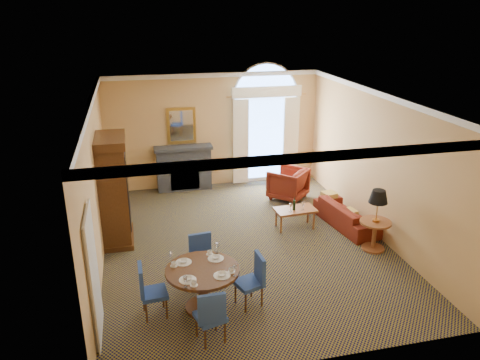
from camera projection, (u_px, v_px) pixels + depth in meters
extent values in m
plane|color=#111033|center=(245.00, 243.00, 10.27)|extent=(7.50, 7.50, 0.00)
cube|color=tan|center=(214.00, 131.00, 13.12)|extent=(6.00, 0.04, 3.20)
cube|color=tan|center=(95.00, 187.00, 9.06)|extent=(0.04, 7.50, 3.20)
cube|color=tan|center=(377.00, 164.00, 10.35)|extent=(0.04, 7.50, 3.20)
cube|color=white|center=(246.00, 98.00, 9.14)|extent=(6.00, 7.50, 0.04)
cube|color=white|center=(246.00, 101.00, 9.16)|extent=(6.00, 7.50, 0.12)
cube|color=white|center=(94.00, 278.00, 7.08)|extent=(0.08, 0.90, 2.06)
cube|color=#3E4249|center=(184.00, 169.00, 13.10)|extent=(1.50, 0.40, 1.20)
cube|color=#3E4249|center=(183.00, 147.00, 12.85)|extent=(1.60, 0.46, 0.08)
cube|color=gold|center=(181.00, 126.00, 12.83)|extent=(0.80, 0.04, 1.00)
cube|color=silver|center=(181.00, 126.00, 12.82)|extent=(0.64, 0.02, 0.84)
cube|color=white|center=(265.00, 139.00, 13.55)|extent=(1.90, 0.04, 2.50)
cube|color=#98C1FF|center=(265.00, 140.00, 13.54)|extent=(1.70, 0.02, 2.30)
cylinder|color=white|center=(266.00, 96.00, 13.11)|extent=(1.90, 0.04, 1.90)
cube|color=white|center=(241.00, 142.00, 13.28)|extent=(0.45, 0.06, 2.45)
cube|color=white|center=(291.00, 139.00, 13.60)|extent=(0.45, 0.06, 2.45)
cube|color=white|center=(267.00, 92.00, 12.95)|extent=(2.00, 0.08, 0.30)
cube|color=#40230E|center=(114.00, 194.00, 10.05)|extent=(0.60, 1.10, 2.20)
cube|color=#40230E|center=(108.00, 141.00, 9.63)|extent=(0.68, 1.21, 0.18)
cube|color=#40230E|center=(118.00, 237.00, 10.41)|extent=(0.68, 1.21, 0.11)
cylinder|color=#40230E|center=(202.00, 270.00, 7.79)|extent=(1.25, 1.25, 0.05)
cylinder|color=#40230E|center=(203.00, 290.00, 7.92)|extent=(0.17, 0.17, 0.73)
cylinder|color=#40230E|center=(204.00, 307.00, 8.04)|extent=(0.62, 0.62, 0.06)
cylinder|color=white|center=(216.00, 258.00, 8.09)|extent=(0.28, 0.28, 0.01)
imported|color=white|center=(216.00, 257.00, 8.08)|extent=(0.15, 0.15, 0.04)
imported|color=white|center=(210.00, 252.00, 8.22)|extent=(0.09, 0.09, 0.07)
cylinder|color=white|center=(184.00, 262.00, 7.97)|extent=(0.28, 0.28, 0.01)
imported|color=white|center=(183.00, 261.00, 7.96)|extent=(0.15, 0.15, 0.04)
imported|color=white|center=(174.00, 264.00, 7.85)|extent=(0.09, 0.09, 0.07)
cylinder|color=white|center=(188.00, 280.00, 7.46)|extent=(0.28, 0.28, 0.01)
imported|color=white|center=(188.00, 278.00, 7.45)|extent=(0.15, 0.15, 0.04)
imported|color=white|center=(194.00, 283.00, 7.31)|extent=(0.09, 0.09, 0.07)
cylinder|color=white|center=(222.00, 275.00, 7.58)|extent=(0.28, 0.28, 0.01)
imported|color=white|center=(222.00, 274.00, 7.57)|extent=(0.15, 0.15, 0.04)
imported|color=white|center=(231.00, 270.00, 7.67)|extent=(0.09, 0.09, 0.07)
cube|color=navy|center=(201.00, 264.00, 8.62)|extent=(0.45, 0.45, 0.07)
cube|color=navy|center=(200.00, 246.00, 8.70)|extent=(0.43, 0.11, 0.51)
cylinder|color=#40230E|center=(208.00, 269.00, 8.90)|extent=(0.03, 0.03, 0.39)
cylinder|color=#40230E|center=(191.00, 272.00, 8.80)|extent=(0.03, 0.03, 0.39)
cylinder|color=#40230E|center=(212.00, 278.00, 8.60)|extent=(0.03, 0.03, 0.39)
cylinder|color=#40230E|center=(194.00, 281.00, 8.51)|extent=(0.03, 0.03, 0.39)
cube|color=navy|center=(210.00, 317.00, 7.16)|extent=(0.52, 0.52, 0.07)
cube|color=navy|center=(212.00, 309.00, 6.89)|extent=(0.42, 0.07, 0.51)
cylinder|color=#40230E|center=(205.00, 339.00, 7.03)|extent=(0.03, 0.03, 0.39)
cylinder|color=#40230E|center=(225.00, 332.00, 7.18)|extent=(0.03, 0.03, 0.39)
cylinder|color=#40230E|center=(197.00, 326.00, 7.30)|extent=(0.03, 0.03, 0.39)
cylinder|color=#40230E|center=(216.00, 320.00, 7.45)|extent=(0.03, 0.03, 0.39)
cube|color=navy|center=(249.00, 283.00, 8.02)|extent=(0.54, 0.54, 0.07)
cube|color=navy|center=(260.00, 268.00, 7.95)|extent=(0.09, 0.43, 0.51)
cylinder|color=#40230E|center=(262.00, 297.00, 8.05)|extent=(0.03, 0.03, 0.39)
cylinder|color=#40230E|center=(251.00, 287.00, 8.32)|extent=(0.03, 0.03, 0.39)
cylinder|color=#40230E|center=(246.00, 303.00, 7.89)|extent=(0.03, 0.03, 0.39)
cylinder|color=#40230E|center=(235.00, 293.00, 8.15)|extent=(0.03, 0.03, 0.39)
cube|color=navy|center=(154.00, 293.00, 7.74)|extent=(0.46, 0.46, 0.07)
cube|color=navy|center=(141.00, 280.00, 7.61)|extent=(0.07, 0.43, 0.51)
cylinder|color=#40230E|center=(144.00, 301.00, 7.92)|extent=(0.03, 0.03, 0.39)
cylinder|color=#40230E|center=(146.00, 313.00, 7.63)|extent=(0.03, 0.03, 0.39)
cylinder|color=#40230E|center=(163.00, 298.00, 8.02)|extent=(0.03, 0.03, 0.39)
cylinder|color=#40230E|center=(167.00, 309.00, 7.73)|extent=(0.03, 0.03, 0.39)
imported|color=maroon|center=(347.00, 215.00, 11.00)|extent=(1.02, 1.98, 0.55)
imported|color=maroon|center=(288.00, 184.00, 12.53)|extent=(1.27, 1.27, 0.83)
cube|color=brown|center=(295.00, 210.00, 10.84)|extent=(0.97, 0.58, 0.05)
cylinder|color=brown|center=(281.00, 224.00, 10.66)|extent=(0.05, 0.05, 0.42)
cylinder|color=brown|center=(314.00, 221.00, 10.83)|extent=(0.05, 0.05, 0.42)
cylinder|color=brown|center=(276.00, 218.00, 11.01)|extent=(0.05, 0.05, 0.42)
cylinder|color=brown|center=(308.00, 214.00, 11.18)|extent=(0.05, 0.05, 0.42)
cylinder|color=brown|center=(376.00, 222.00, 9.80)|extent=(0.66, 0.66, 0.04)
cylinder|color=brown|center=(374.00, 236.00, 9.91)|extent=(0.09, 0.09, 0.61)
cylinder|color=brown|center=(373.00, 248.00, 10.01)|extent=(0.48, 0.48, 0.04)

